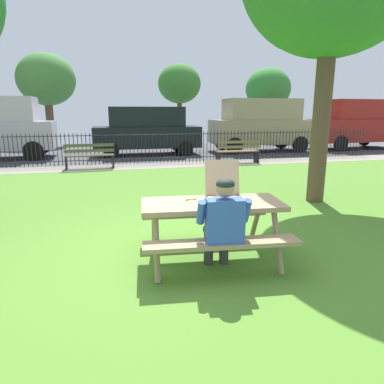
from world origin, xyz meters
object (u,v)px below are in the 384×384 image
adult_at_table (223,222)px  parked_car_center (147,130)px  parked_car_far_right (356,123)px  picnic_table_foreground (212,215)px  park_bench_right (238,152)px  pizza_slice_on_table (194,201)px  park_bench_center (90,156)px  far_tree_center (179,84)px  parked_car_right (261,124)px  pizza_box_open (224,193)px  far_tree_midright (268,89)px  far_tree_midleft (46,80)px

adult_at_table → parked_car_center: bearing=87.8°
parked_car_far_right → picnic_table_foreground: bearing=-134.4°
park_bench_right → pizza_slice_on_table: bearing=-114.8°
park_bench_center → parked_car_far_right: parked_car_far_right is taller
pizza_slice_on_table → parked_car_far_right: parked_car_far_right is taller
park_bench_center → far_tree_center: (5.05, 9.45, 3.08)m
park_bench_center → parked_car_right: (7.75, 3.41, 0.89)m
park_bench_center → parked_car_right: 8.51m
picnic_table_foreground → adult_at_table: size_ratio=1.63×
pizza_box_open → far_tree_midright: (8.86, 17.31, 2.40)m
pizza_box_open → park_bench_center: pizza_box_open is taller
adult_at_table → far_tree_center: (3.19, 17.89, 2.83)m
pizza_box_open → park_bench_right: pizza_box_open is taller
picnic_table_foreground → parked_car_right: size_ratio=0.41×
park_bench_right → far_tree_midleft: size_ratio=0.32×
adult_at_table → park_bench_center: bearing=102.4°
parked_car_right → parked_car_far_right: same height
far_tree_center → picnic_table_foreground: bearing=-100.3°
adult_at_table → far_tree_midright: 20.23m
picnic_table_foreground → far_tree_midright: 19.78m
adult_at_table → parked_car_center: (0.45, 11.84, 0.44)m
pizza_box_open → parked_car_right: (5.67, 11.26, 0.44)m
picnic_table_foreground → park_bench_center: 8.16m
pizza_box_open → adult_at_table: bearing=-109.9°
pizza_box_open → adult_at_table: size_ratio=0.51×
parked_car_center → pizza_box_open: bearing=-91.2°
adult_at_table → parked_car_right: bearing=63.6°
far_tree_midleft → pizza_box_open: bearing=-75.1°
pizza_box_open → pizza_slice_on_table: size_ratio=2.53×
park_bench_right → far_tree_midleft: (-7.83, 9.45, 3.17)m
pizza_slice_on_table → far_tree_center: far_tree_center is taller
parked_car_far_right → far_tree_midleft: 16.83m
far_tree_center → park_bench_right: bearing=-88.5°
pizza_box_open → far_tree_midright: far_tree_midright is taller
pizza_box_open → far_tree_midright: 19.59m
parked_car_center → far_tree_midleft: 8.14m
parked_car_right → picnic_table_foreground: bearing=-117.3°
adult_at_table → park_bench_center: 8.64m
pizza_slice_on_table → far_tree_center: (3.39, 17.30, 2.71)m
pizza_slice_on_table → parked_car_center: parked_car_center is taller
picnic_table_foreground → adult_at_table: adult_at_table is taller
parked_car_right → parked_car_center: bearing=180.0°
parked_car_far_right → far_tree_midleft: far_tree_midleft is taller
park_bench_right → pizza_box_open: bearing=-112.3°
pizza_box_open → parked_car_far_right: 15.69m
picnic_table_foreground → far_tree_midright: (9.05, 17.39, 2.67)m
picnic_table_foreground → pizza_slice_on_table: 0.30m
pizza_box_open → park_bench_right: (3.22, 7.85, -0.45)m
picnic_table_foreground → park_bench_center: (-1.89, 7.94, -0.18)m
park_bench_right → far_tree_center: bearing=91.5°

